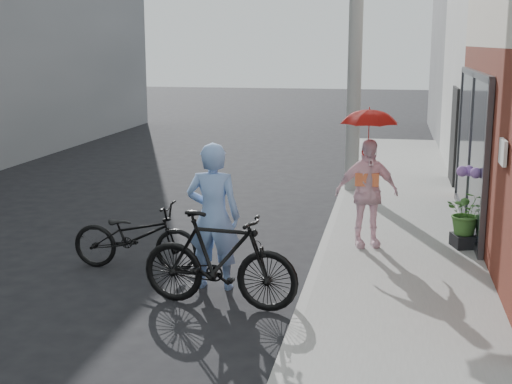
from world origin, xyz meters
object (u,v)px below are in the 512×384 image
(utility_pole, at_px, (356,20))
(bike_left, at_px, (136,236))
(officer, at_px, (213,216))
(kimono_woman, at_px, (367,193))
(bike_right, at_px, (219,260))
(planter, at_px, (465,241))

(utility_pole, xyz_separation_m, bike_left, (-2.62, -5.47, -3.03))
(officer, xyz_separation_m, kimono_woman, (1.83, 1.88, -0.02))
(bike_left, relative_size, bike_right, 0.93)
(bike_left, bearing_deg, kimono_woman, -66.19)
(bike_left, distance_m, planter, 4.79)
(utility_pole, distance_m, bike_left, 6.78)
(utility_pole, xyz_separation_m, planter, (1.90, -3.91, -3.28))
(officer, height_order, kimono_woman, officer)
(officer, relative_size, planter, 5.16)
(utility_pole, relative_size, bike_left, 3.91)
(bike_left, distance_m, bike_right, 1.88)
(planter, bearing_deg, officer, -147.62)
(officer, distance_m, bike_right, 0.77)
(bike_left, height_order, kimono_woman, kimono_woman)
(kimono_woman, distance_m, planter, 1.62)
(utility_pole, distance_m, kimono_woman, 4.88)
(utility_pole, height_order, bike_right, utility_pole)
(utility_pole, distance_m, planter, 5.45)
(utility_pole, relative_size, planter, 19.31)
(bike_left, xyz_separation_m, planter, (4.52, 1.55, -0.25))
(officer, height_order, bike_right, officer)
(bike_right, bearing_deg, utility_pole, -3.93)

